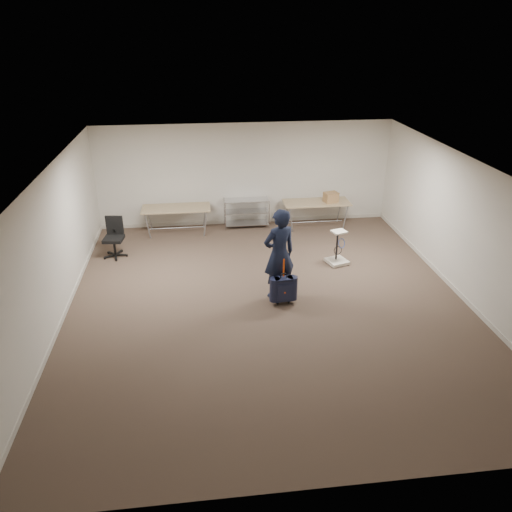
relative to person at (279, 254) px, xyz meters
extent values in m
plane|color=#45362A|center=(-0.25, -0.25, -0.96)|extent=(9.00, 9.00, 0.00)
plane|color=silver|center=(-0.25, 4.25, 0.44)|extent=(8.00, 0.00, 8.00)
plane|color=silver|center=(-0.25, -4.75, 0.44)|extent=(8.00, 0.00, 8.00)
plane|color=silver|center=(-4.25, -0.25, 0.44)|extent=(0.00, 9.00, 9.00)
plane|color=silver|center=(3.75, -0.25, 0.44)|extent=(0.00, 9.00, 9.00)
plane|color=white|center=(-0.25, -0.25, 1.84)|extent=(8.00, 8.00, 0.00)
cube|color=beige|center=(-0.25, 4.24, -0.91)|extent=(8.00, 0.02, 0.10)
cube|color=beige|center=(-4.24, -0.25, -0.91)|extent=(0.02, 9.00, 0.10)
cube|color=beige|center=(3.74, -0.25, -0.91)|extent=(0.02, 9.00, 0.10)
cube|color=#98845D|center=(-2.15, 3.70, -0.24)|extent=(1.80, 0.75, 0.03)
cylinder|color=#979A9F|center=(-2.15, 3.70, -0.81)|extent=(1.50, 0.02, 0.02)
cylinder|color=#979A9F|center=(-2.90, 3.40, -0.61)|extent=(0.13, 0.04, 0.69)
cylinder|color=#979A9F|center=(-1.40, 3.40, -0.61)|extent=(0.13, 0.04, 0.69)
cylinder|color=#979A9F|center=(-2.90, 4.00, -0.61)|extent=(0.13, 0.04, 0.69)
cylinder|color=#979A9F|center=(-1.40, 4.00, -0.61)|extent=(0.13, 0.04, 0.69)
cube|color=#98845D|center=(1.65, 3.70, -0.24)|extent=(1.80, 0.75, 0.03)
cylinder|color=#979A9F|center=(1.65, 3.70, -0.81)|extent=(1.50, 0.02, 0.02)
cylinder|color=#979A9F|center=(0.90, 3.40, -0.61)|extent=(0.13, 0.04, 0.69)
cylinder|color=#979A9F|center=(2.40, 3.40, -0.61)|extent=(0.13, 0.04, 0.69)
cylinder|color=#979A9F|center=(0.90, 4.00, -0.61)|extent=(0.13, 0.04, 0.69)
cylinder|color=#979A9F|center=(2.40, 4.00, -0.61)|extent=(0.13, 0.04, 0.69)
cylinder|color=silver|center=(-0.85, 3.72, -0.56)|extent=(0.02, 0.02, 0.80)
cylinder|color=silver|center=(0.35, 3.72, -0.56)|extent=(0.02, 0.02, 0.80)
cylinder|color=silver|center=(-0.85, 4.17, -0.56)|extent=(0.02, 0.02, 0.80)
cylinder|color=silver|center=(0.35, 4.17, -0.56)|extent=(0.02, 0.02, 0.80)
cube|color=silver|center=(-0.25, 3.95, -0.86)|extent=(1.20, 0.45, 0.02)
cube|color=silver|center=(-0.25, 3.95, -0.51)|extent=(1.20, 0.45, 0.02)
cube|color=silver|center=(-0.25, 3.95, -0.18)|extent=(1.20, 0.45, 0.01)
imported|color=black|center=(0.00, 0.00, 0.00)|extent=(0.81, 0.67, 1.91)
cube|color=black|center=(0.05, -0.33, -0.61)|extent=(0.38, 0.24, 0.50)
cube|color=black|center=(0.04, -0.31, -0.88)|extent=(0.34, 0.17, 0.03)
cylinder|color=black|center=(-0.07, -0.34, -0.92)|extent=(0.03, 0.07, 0.07)
cylinder|color=black|center=(0.16, -0.32, -0.92)|extent=(0.03, 0.07, 0.07)
torus|color=black|center=(0.05, -0.33, -0.34)|extent=(0.16, 0.03, 0.16)
cube|color=#DE460B|center=(0.04, -0.31, -0.15)|extent=(0.03, 0.01, 0.38)
cylinder|color=black|center=(-3.62, 2.38, -0.91)|extent=(0.59, 0.59, 0.09)
cylinder|color=black|center=(-3.62, 2.38, -0.71)|extent=(0.06, 0.06, 0.39)
cube|color=black|center=(-3.62, 2.38, -0.50)|extent=(0.51, 0.51, 0.08)
cube|color=black|center=(-3.59, 2.60, -0.22)|extent=(0.41, 0.11, 0.47)
cube|color=beige|center=(1.62, 1.35, -0.90)|extent=(0.56, 0.56, 0.07)
cylinder|color=black|center=(1.44, 1.17, -0.94)|extent=(0.05, 0.05, 0.04)
cylinder|color=black|center=(1.62, 1.40, -0.51)|extent=(0.05, 0.05, 0.72)
cube|color=beige|center=(1.62, 1.35, -0.15)|extent=(0.38, 0.35, 0.04)
torus|color=#2344B0|center=(1.67, 1.28, -0.42)|extent=(0.25, 0.16, 0.22)
cube|color=olive|center=(2.03, 3.64, -0.09)|extent=(0.42, 0.35, 0.27)
camera|label=1|loc=(-1.56, -8.94, 4.22)|focal=35.00mm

